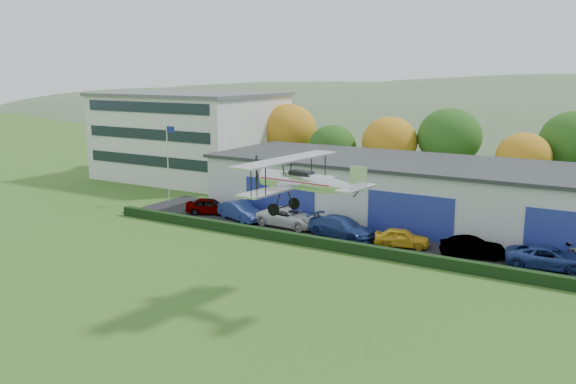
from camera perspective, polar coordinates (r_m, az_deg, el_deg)
The scene contains 16 objects.
ground at distance 32.90m, azimuth -11.03°, elevation -12.09°, with size 300.00×300.00×0.00m, color #356820.
apron at distance 48.34m, azimuth 8.70°, elevation -4.30°, with size 48.00×9.00×0.05m, color black.
hedge at distance 44.00m, azimuth 6.30°, elevation -5.30°, with size 46.00×0.60×0.80m, color black.
hangar at distance 53.47m, azimuth 13.65°, elevation -0.07°, with size 40.60×12.60×5.30m.
office_block at distance 75.40m, azimuth -9.17°, elevation 5.33°, with size 20.60×15.60×10.40m.
flagpole at distance 60.44m, azimuth -11.24°, elevation 3.37°, with size 1.05×0.10×8.00m.
tree_belt at distance 66.18m, azimuth 13.70°, elevation 4.67°, with size 75.70×13.22×10.12m.
distant_hills at distance 166.08m, azimuth 22.17°, elevation 1.53°, with size 430.00×196.00×56.00m.
car_0 at distance 55.81m, azimuth -7.41°, elevation -1.33°, with size 1.75×4.35×1.48m, color gray.
car_1 at distance 53.25m, azimuth -4.50°, elevation -1.80°, with size 1.72×4.94×1.63m, color navy.
car_2 at distance 50.92m, azimuth 0.16°, elevation -2.41°, with size 2.62×5.69×1.58m, color silver.
car_3 at distance 47.72m, azimuth 5.12°, elevation -3.35°, with size 2.33×5.74×1.67m, color navy.
car_4 at distance 45.95m, azimuth 10.73°, elevation -4.27°, with size 1.64×4.07×1.39m, color gold.
car_5 at distance 44.46m, azimuth 17.08°, elevation -5.06°, with size 1.55×4.46×1.47m, color gray.
car_6 at distance 43.86m, azimuth 23.34°, elevation -5.71°, with size 2.48×5.37×1.49m, color navy.
biplane at distance 33.37m, azimuth 1.40°, elevation 1.15°, with size 7.33×8.42×3.14m.
Camera 1 is at (20.60, -22.11, 12.99)m, focal length 37.61 mm.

